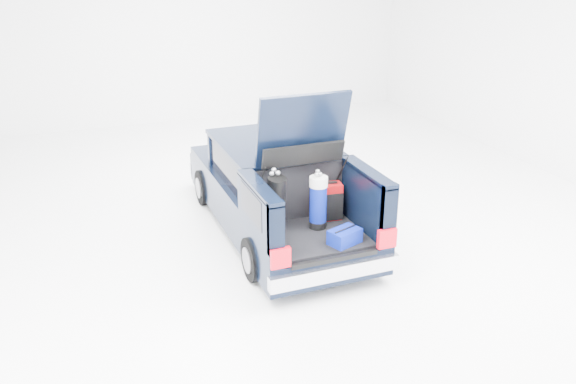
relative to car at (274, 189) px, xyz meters
name	(u,v)px	position (x,y,z in m)	size (l,w,h in m)	color
ground	(277,230)	(0.00, -0.11, -0.67)	(14.00, 14.00, 0.00)	white
car	(274,189)	(0.00, 0.00, 0.00)	(1.87, 4.65, 2.47)	black
red_suitcase	(329,201)	(0.41, -1.19, 0.19)	(0.36, 0.26, 0.56)	#7C0406
black_golf_bag	(275,204)	(-0.46, -1.33, 0.34)	(0.30, 0.40, 0.92)	black
blue_golf_bag	(318,202)	(0.14, -1.40, 0.31)	(0.31, 0.31, 0.85)	black
blue_duffel	(345,236)	(0.27, -1.98, 0.03)	(0.48, 0.39, 0.22)	navy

